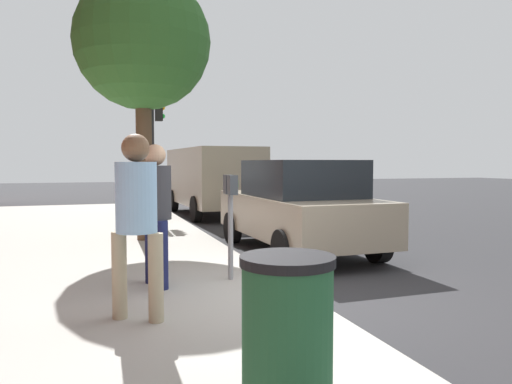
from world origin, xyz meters
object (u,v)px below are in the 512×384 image
at_px(parked_sedan_near, 298,206).
at_px(trash_bin, 287,337).
at_px(pedestrian_bystander, 136,209).
at_px(pedestrian_at_meter, 156,202).
at_px(traffic_signal, 156,133).
at_px(street_tree, 143,43).
at_px(parking_meter, 231,204).
at_px(parked_van_far, 212,177).

height_order(parked_sedan_near, trash_bin, parked_sedan_near).
bearing_deg(pedestrian_bystander, pedestrian_at_meter, 19.18).
relative_size(pedestrian_bystander, traffic_signal, 0.52).
bearing_deg(street_tree, parking_meter, -169.27).
bearing_deg(traffic_signal, parked_van_far, -55.57).
distance_m(parking_meter, parked_van_far, 9.61).
xyz_separation_m(parked_van_far, trash_bin, (-13.00, 2.64, -0.60)).
bearing_deg(parking_meter, pedestrian_at_meter, 93.18).
distance_m(pedestrian_at_meter, street_tree, 4.89).
height_order(parking_meter, pedestrian_bystander, pedestrian_bystander).
bearing_deg(parking_meter, parked_sedan_near, -40.78).
xyz_separation_m(pedestrian_at_meter, trash_bin, (-3.54, -0.35, -0.56)).
height_order(pedestrian_bystander, parked_van_far, parked_van_far).
xyz_separation_m(parking_meter, parked_van_far, (9.40, -1.99, 0.09)).
height_order(pedestrian_at_meter, parked_van_far, parked_van_far).
height_order(pedestrian_bystander, trash_bin, pedestrian_bystander).
height_order(parking_meter, pedestrian_at_meter, pedestrian_at_meter).
distance_m(parking_meter, parked_sedan_near, 3.07).
distance_m(parking_meter, pedestrian_bystander, 1.92).
bearing_deg(parked_van_far, pedestrian_bystander, 162.76).
bearing_deg(traffic_signal, parked_sedan_near, -160.94).
relative_size(parking_meter, parked_van_far, 0.27).
bearing_deg(trash_bin, parking_meter, -10.17).
bearing_deg(parking_meter, street_tree, 10.73).
relative_size(pedestrian_at_meter, pedestrian_bystander, 0.97).
relative_size(parked_van_far, street_tree, 0.98).
height_order(parking_meter, parked_sedan_near, parked_sedan_near).
xyz_separation_m(street_tree, traffic_signal, (4.16, -0.75, -1.54)).
xyz_separation_m(pedestrian_bystander, trash_bin, (-2.23, -0.70, -0.60)).
distance_m(parked_van_far, street_tree, 6.78).
distance_m(street_tree, traffic_signal, 4.49).
bearing_deg(trash_bin, traffic_signal, -3.24).
bearing_deg(street_tree, pedestrian_bystander, 173.37).
distance_m(pedestrian_bystander, street_tree, 6.01).
bearing_deg(parked_sedan_near, parking_meter, 139.22).
bearing_deg(pedestrian_bystander, trash_bin, -128.43).
bearing_deg(street_tree, parked_van_far, -26.35).
bearing_deg(pedestrian_bystander, parked_van_far, 16.85).
height_order(street_tree, trash_bin, street_tree).
xyz_separation_m(parked_sedan_near, traffic_signal, (5.73, 1.98, 1.68)).
distance_m(parked_van_far, traffic_signal, 2.74).
relative_size(pedestrian_at_meter, parked_van_far, 0.34).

